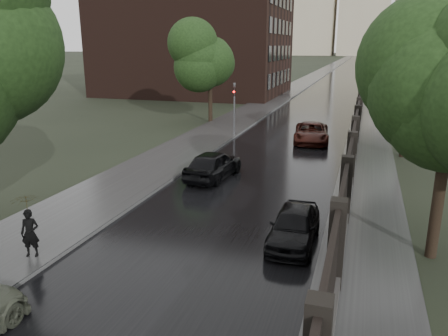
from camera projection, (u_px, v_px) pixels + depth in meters
road at (356, 61)px, 183.25m from camera, size 8.00×420.00×0.02m
sidewalk_left at (341, 61)px, 185.00m from camera, size 4.00×420.00×0.16m
verge_right at (370, 61)px, 181.61m from camera, size 3.00×420.00×0.08m
fence_right at (358, 115)px, 36.92m from camera, size 0.45×75.72×2.70m
tree_left_far at (210, 62)px, 37.65m from camera, size 4.25×4.25×7.39m
tree_right_b at (411, 76)px, 25.82m from camera, size 4.08×4.08×7.01m
tree_right_c at (395, 64)px, 42.31m from camera, size 4.08×4.08×7.01m
traffic_light at (234, 104)px, 32.75m from camera, size 0.16×0.32×4.00m
brick_building at (195, 20)px, 59.46m from camera, size 24.00×18.00×20.00m
hatchback_left at (213, 164)px, 22.53m from camera, size 2.17×4.53×1.49m
car_right_near at (294, 226)px, 15.14m from camera, size 1.58×3.87×1.32m
car_right_far at (311, 133)px, 30.88m from camera, size 2.86×5.28×1.41m
pedestrian_umbrella at (27, 208)px, 13.62m from camera, size 1.17×1.18×2.45m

